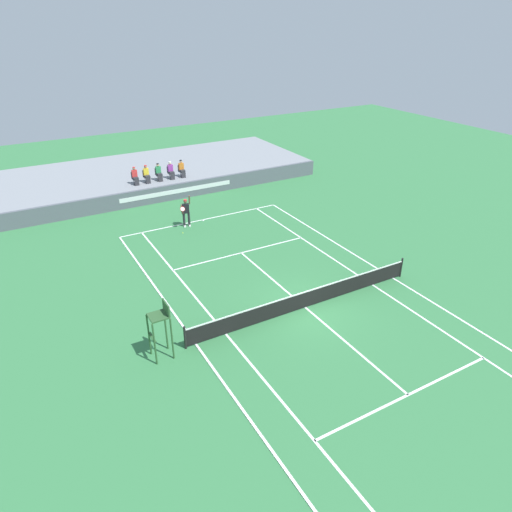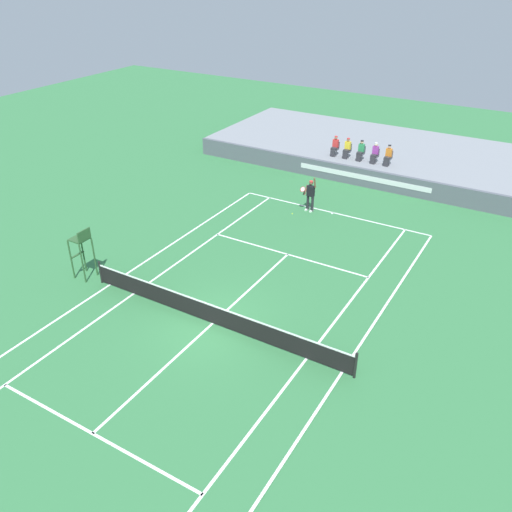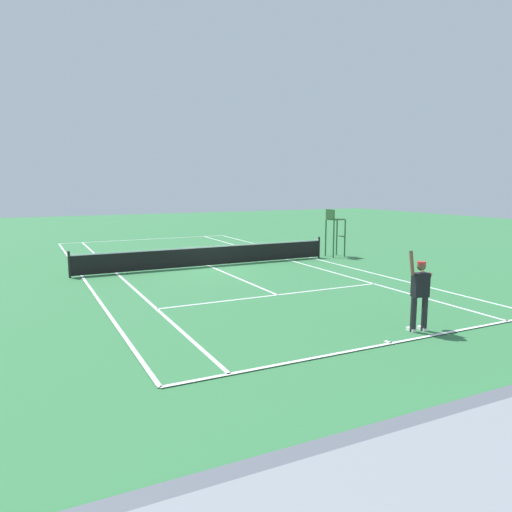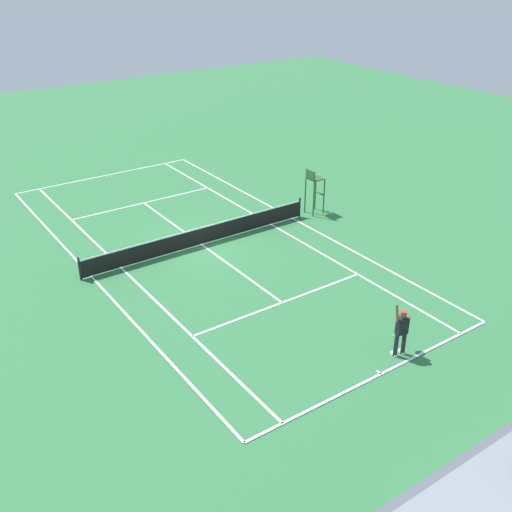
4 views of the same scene
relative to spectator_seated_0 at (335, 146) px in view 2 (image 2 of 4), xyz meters
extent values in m
plane|color=#337542|center=(2.57, -17.80, -1.77)|extent=(80.00, 80.00, 0.00)
cube|color=#337542|center=(2.57, -17.80, -1.76)|extent=(10.98, 23.78, 0.02)
cube|color=white|center=(2.57, -5.91, -1.74)|extent=(10.98, 0.10, 0.01)
cube|color=white|center=(-2.92, -17.80, -1.74)|extent=(0.10, 23.78, 0.01)
cube|color=white|center=(8.06, -17.80, -1.74)|extent=(0.10, 23.78, 0.01)
cube|color=white|center=(-1.54, -17.80, -1.74)|extent=(0.10, 23.78, 0.01)
cube|color=white|center=(6.68, -17.80, -1.74)|extent=(0.10, 23.78, 0.01)
cube|color=white|center=(2.57, -11.40, -1.74)|extent=(8.22, 0.10, 0.01)
cube|color=white|center=(2.57, -24.20, -1.74)|extent=(8.22, 0.10, 0.01)
cube|color=white|center=(2.57, -17.80, -1.74)|extent=(0.10, 12.80, 0.01)
cube|color=white|center=(2.57, -6.01, -1.74)|extent=(0.10, 0.20, 0.01)
cylinder|color=black|center=(-3.37, -17.80, -1.23)|extent=(0.10, 0.10, 1.07)
cylinder|color=black|center=(8.51, -17.80, -1.23)|extent=(0.10, 0.10, 1.07)
cube|color=black|center=(2.57, -17.80, -1.29)|extent=(11.78, 0.02, 0.84)
cube|color=white|center=(2.57, -17.80, -0.87)|extent=(11.78, 0.03, 0.06)
cube|color=#565B66|center=(2.57, -1.33, -1.19)|extent=(24.25, 0.24, 1.15)
cube|color=silver|center=(2.57, -1.46, -1.13)|extent=(8.49, 0.01, 0.32)
cube|color=gray|center=(2.57, 3.69, -1.19)|extent=(24.25, 9.80, 1.15)
cube|color=#474C56|center=(0.00, 0.02, -0.20)|extent=(0.44, 0.44, 0.06)
cube|color=#474C56|center=(0.00, 0.22, 0.05)|extent=(0.44, 0.06, 0.44)
cylinder|color=#4C4C51|center=(0.18, -0.13, -0.42)|extent=(0.04, 0.04, 0.38)
cylinder|color=#4C4C51|center=(-0.18, -0.13, -0.42)|extent=(0.04, 0.04, 0.38)
cube|color=#2D2D33|center=(0.00, -0.08, -0.12)|extent=(0.34, 0.44, 0.16)
cube|color=#2D2D33|center=(0.00, -0.28, -0.39)|extent=(0.30, 0.14, 0.44)
cube|color=red|center=(0.00, 0.08, 0.17)|extent=(0.36, 0.22, 0.52)
sphere|color=#A37556|center=(0.00, 0.08, 0.54)|extent=(0.20, 0.20, 0.20)
cylinder|color=red|center=(0.00, 0.08, 0.63)|extent=(0.19, 0.19, 0.05)
cube|color=#474C56|center=(0.85, 0.02, -0.20)|extent=(0.44, 0.44, 0.06)
cube|color=#474C56|center=(0.85, 0.22, 0.05)|extent=(0.44, 0.06, 0.44)
cylinder|color=#4C4C51|center=(1.03, -0.13, -0.42)|extent=(0.04, 0.04, 0.38)
cylinder|color=#4C4C51|center=(0.67, -0.13, -0.42)|extent=(0.04, 0.04, 0.38)
cube|color=#2D2D33|center=(0.85, -0.08, -0.12)|extent=(0.34, 0.44, 0.16)
cube|color=#2D2D33|center=(0.85, -0.28, -0.39)|extent=(0.30, 0.14, 0.44)
cube|color=yellow|center=(0.85, 0.08, 0.17)|extent=(0.36, 0.22, 0.52)
sphere|color=#A37556|center=(0.85, 0.08, 0.54)|extent=(0.20, 0.20, 0.20)
cylinder|color=red|center=(0.85, 0.08, 0.63)|extent=(0.19, 0.19, 0.05)
cube|color=#474C56|center=(1.77, 0.02, -0.20)|extent=(0.44, 0.44, 0.06)
cube|color=#474C56|center=(1.77, 0.22, 0.05)|extent=(0.44, 0.06, 0.44)
cylinder|color=#4C4C51|center=(1.95, -0.13, -0.42)|extent=(0.04, 0.04, 0.38)
cylinder|color=#4C4C51|center=(1.60, -0.13, -0.42)|extent=(0.04, 0.04, 0.38)
cube|color=#2D2D33|center=(1.77, -0.08, -0.12)|extent=(0.34, 0.44, 0.16)
cube|color=#2D2D33|center=(1.77, -0.28, -0.39)|extent=(0.30, 0.14, 0.44)
cube|color=#2D8C51|center=(1.77, 0.08, 0.17)|extent=(0.36, 0.22, 0.52)
sphere|color=tan|center=(1.77, 0.08, 0.54)|extent=(0.20, 0.20, 0.20)
cylinder|color=black|center=(1.77, 0.08, 0.63)|extent=(0.19, 0.19, 0.05)
cube|color=#474C56|center=(2.70, 0.02, -0.20)|extent=(0.44, 0.44, 0.06)
cube|color=#474C56|center=(2.70, 0.22, 0.05)|extent=(0.44, 0.06, 0.44)
cylinder|color=#4C4C51|center=(2.88, -0.13, -0.42)|extent=(0.04, 0.04, 0.38)
cylinder|color=#4C4C51|center=(2.53, -0.13, -0.42)|extent=(0.04, 0.04, 0.38)
cube|color=#2D2D33|center=(2.70, -0.08, -0.12)|extent=(0.34, 0.44, 0.16)
cube|color=#2D2D33|center=(2.70, -0.28, -0.39)|extent=(0.30, 0.14, 0.44)
cube|color=purple|center=(2.70, 0.08, 0.17)|extent=(0.36, 0.22, 0.52)
sphere|color=beige|center=(2.70, 0.08, 0.54)|extent=(0.20, 0.20, 0.20)
cylinder|color=white|center=(2.70, 0.08, 0.63)|extent=(0.19, 0.19, 0.05)
cube|color=#474C56|center=(3.57, 0.02, -0.20)|extent=(0.44, 0.44, 0.06)
cube|color=#474C56|center=(3.57, 0.22, 0.05)|extent=(0.44, 0.06, 0.44)
cylinder|color=#4C4C51|center=(3.74, -0.13, -0.42)|extent=(0.04, 0.04, 0.38)
cylinder|color=#4C4C51|center=(3.39, -0.13, -0.42)|extent=(0.04, 0.04, 0.38)
cube|color=#2D2D33|center=(3.57, -0.08, -0.12)|extent=(0.34, 0.44, 0.16)
cube|color=#2D2D33|center=(3.57, -0.28, -0.39)|extent=(0.30, 0.14, 0.44)
cube|color=orange|center=(3.57, 0.08, 0.17)|extent=(0.36, 0.22, 0.52)
sphere|color=tan|center=(3.57, 0.08, 0.54)|extent=(0.20, 0.20, 0.20)
cylinder|color=black|center=(3.57, 0.08, 0.63)|extent=(0.19, 0.19, 0.05)
cylinder|color=#232328|center=(1.47, -6.35, -1.31)|extent=(0.15, 0.15, 0.92)
cylinder|color=#232328|center=(1.16, -6.29, -1.31)|extent=(0.15, 0.15, 0.92)
cube|color=white|center=(1.46, -6.41, -1.72)|extent=(0.17, 0.30, 0.10)
cube|color=white|center=(1.14, -6.35, -1.72)|extent=(0.17, 0.30, 0.10)
cube|color=black|center=(1.31, -6.32, -0.55)|extent=(0.44, 0.31, 0.60)
sphere|color=brown|center=(1.31, -6.32, -0.08)|extent=(0.22, 0.22, 0.22)
cylinder|color=red|center=(1.31, -6.32, 0.01)|extent=(0.21, 0.21, 0.06)
cylinder|color=brown|center=(1.56, -6.40, 0.01)|extent=(0.13, 0.23, 0.61)
cylinder|color=brown|center=(1.04, -6.37, -0.53)|extent=(0.15, 0.34, 0.56)
cylinder|color=black|center=(0.98, -6.48, -0.66)|extent=(0.07, 0.19, 0.25)
torus|color=red|center=(0.98, -6.66, -0.40)|extent=(0.33, 0.25, 0.26)
cylinder|color=silver|center=(0.98, -6.66, -0.40)|extent=(0.29, 0.21, 0.22)
sphere|color=#D1E533|center=(0.67, -7.22, -1.73)|extent=(0.07, 0.07, 0.07)
cylinder|color=#2D562D|center=(-4.71, -18.15, -0.82)|extent=(0.07, 0.07, 1.90)
cylinder|color=#2D562D|center=(-4.71, -17.45, -0.82)|extent=(0.07, 0.07, 1.90)
cylinder|color=#2D562D|center=(-4.01, -18.15, -0.82)|extent=(0.07, 0.07, 1.90)
cylinder|color=#2D562D|center=(-4.01, -17.45, -0.82)|extent=(0.07, 0.07, 1.90)
cube|color=#2D562D|center=(-4.36, -17.80, 0.16)|extent=(0.70, 0.70, 0.06)
cube|color=#2D562D|center=(-4.01, -17.80, 0.43)|extent=(0.06, 0.70, 0.48)
cube|color=#2D562D|center=(-4.68, -17.80, -0.72)|extent=(0.10, 0.70, 0.04)
camera|label=1|loc=(-8.31, -32.38, 10.39)|focal=32.72mm
camera|label=2|loc=(12.61, -31.38, 11.01)|focal=37.25mm
camera|label=3|loc=(10.16, 2.29, 1.93)|focal=33.50mm
camera|label=4|loc=(15.12, 4.88, 10.92)|focal=42.23mm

